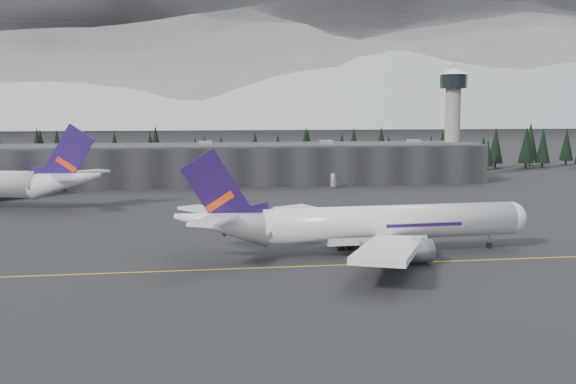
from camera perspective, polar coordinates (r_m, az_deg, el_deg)
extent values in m
plane|color=black|center=(113.61, 1.62, -5.67)|extent=(1400.00, 1400.00, 0.00)
cube|color=gold|center=(111.69, 1.82, -5.88)|extent=(400.00, 0.40, 0.02)
cube|color=black|center=(235.66, -4.09, 2.18)|extent=(160.00, 30.00, 12.00)
cube|color=#333335|center=(235.26, -4.11, 3.71)|extent=(160.00, 30.00, 0.60)
cylinder|color=gray|center=(255.83, 12.86, 4.62)|extent=(5.20, 5.20, 32.00)
cylinder|color=black|center=(255.86, 12.96, 8.49)|extent=(9.20, 9.20, 4.50)
cone|color=silver|center=(256.01, 12.98, 9.26)|extent=(10.00, 10.00, 2.00)
cube|color=black|center=(272.34, -4.80, 3.09)|extent=(360.00, 20.00, 15.00)
cylinder|color=silver|center=(122.13, 8.15, -2.37)|extent=(43.98, 8.18, 5.70)
sphere|color=silver|center=(131.38, 17.12, -1.96)|extent=(5.70, 5.70, 5.70)
cone|color=silver|center=(115.17, -5.26, -2.44)|extent=(16.27, 6.60, 8.26)
cube|color=silver|center=(134.40, 3.65, -2.15)|extent=(20.32, 26.72, 2.44)
cylinder|color=#979A9F|center=(131.46, 6.67, -3.09)|extent=(6.37, 3.96, 3.61)
cube|color=silver|center=(106.83, 8.05, -4.49)|extent=(18.05, 27.38, 2.44)
cylinder|color=#979A9F|center=(113.97, 9.81, -4.65)|extent=(6.37, 3.96, 3.61)
cube|color=#210F46|center=(114.45, -5.52, -0.05)|extent=(12.05, 1.16, 14.16)
cube|color=#ED430D|center=(114.64, -5.42, -0.76)|extent=(4.66, 0.80, 3.49)
cube|color=silver|center=(120.36, -6.51, -1.42)|extent=(9.31, 11.09, 0.48)
cube|color=silver|center=(109.14, -5.88, -2.25)|extent=(8.53, 11.26, 0.48)
cylinder|color=black|center=(130.16, 15.60, -3.69)|extent=(0.48, 0.48, 2.85)
cylinder|color=black|center=(124.64, 4.56, -3.92)|extent=(0.48, 0.48, 2.85)
cylinder|color=black|center=(116.63, 5.79, -4.66)|extent=(0.48, 0.48, 2.85)
cone|color=silver|center=(180.58, -17.15, 0.86)|extent=(19.34, 11.02, 9.45)
cube|color=#23104D|center=(179.93, -17.05, 2.61)|extent=(13.46, 4.08, 16.20)
cube|color=red|center=(180.12, -17.10, 2.10)|extent=(5.28, 1.96, 3.99)
cube|color=silver|center=(173.61, -17.34, 1.14)|extent=(7.84, 12.83, 0.54)
cube|color=silver|center=(185.64, -15.77, 1.52)|extent=(11.92, 11.93, 0.54)
imported|color=silver|center=(205.38, -6.32, 0.03)|extent=(4.18, 5.98, 1.52)
imported|color=silver|center=(222.15, 3.63, 0.55)|extent=(4.74, 3.59, 1.51)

